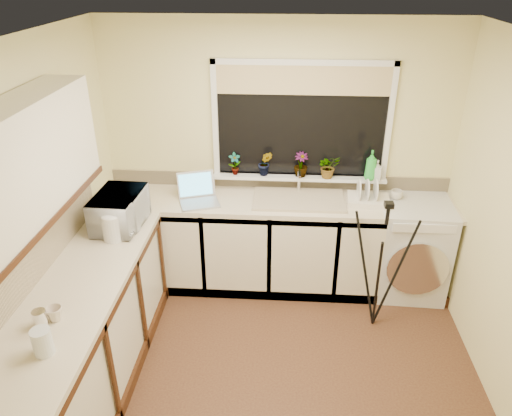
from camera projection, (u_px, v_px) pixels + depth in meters
The scene contains 32 objects.
floor at pixel (270, 373), 3.74m from camera, with size 3.20×3.20×0.00m, color brown.
ceiling at pixel (276, 42), 2.62m from camera, with size 3.20×3.20×0.00m, color white.
wall_back at pixel (278, 155), 4.51m from camera, with size 3.20×3.20×0.00m, color beige.
wall_left at pixel (36, 229), 3.27m from camera, with size 3.00×3.00×0.00m, color beige.
base_cabinet_back at pixel (242, 243), 4.62m from camera, with size 2.55×0.60×0.86m, color silver.
base_cabinet_left at pixel (82, 351), 3.35m from camera, with size 0.54×2.40×0.86m, color silver.
worktop_back at pixel (277, 202), 4.40m from camera, with size 3.20×0.60×0.04m, color beige.
worktop_left at pixel (70, 299), 3.15m from camera, with size 0.60×2.40×0.04m, color beige.
upper_cabinet at pixel (3, 178), 2.60m from camera, with size 0.28×1.90×0.70m, color silver.
splashback_left at pixel (19, 266), 3.05m from camera, with size 0.02×2.40×0.45m, color beige.
splashback_back at pixel (278, 180), 4.61m from camera, with size 3.20×0.02×0.14m, color beige.
window_glass at pixel (301, 122), 4.33m from camera, with size 1.50×0.02×1.00m, color black.
window_blind at pixel (303, 80), 4.14m from camera, with size 1.50×0.02×0.25m, color tan.
windowsill at pixel (299, 177), 4.52m from camera, with size 1.60×0.14×0.03m, color white.
sink at pixel (299, 200), 4.37m from camera, with size 0.82×0.46×0.03m, color tan.
faucet at pixel (299, 181), 4.48m from camera, with size 0.03×0.03×0.24m, color silver.
washing_machine at pixel (410, 247), 4.52m from camera, with size 0.64×0.62×0.90m, color silver.
laptop at pixel (198, 194), 4.36m from camera, with size 0.43×0.43×0.24m.
kettle at pixel (113, 228), 3.73m from camera, with size 0.16×0.16×0.21m, color silver.
dish_rack at pixel (368, 200), 4.33m from camera, with size 0.37×0.28×0.06m, color silver.
tripod at pixel (380, 267), 3.98m from camera, with size 0.59×0.59×1.19m, color black, non-canonical shape.
glass_jug at pixel (42, 342), 2.65m from camera, with size 0.11×0.11×0.16m, color silver.
steel_jar at pixel (40, 319), 2.86m from camera, with size 0.08×0.08×0.11m, color white.
microwave at pixel (120, 210), 3.91m from camera, with size 0.52×0.35×0.29m, color white.
plant_a at pixel (235, 164), 4.49m from camera, with size 0.11×0.08×0.21m, color #999999.
plant_b at pixel (265, 163), 4.47m from camera, with size 0.13×0.10×0.23m, color #999999.
plant_c at pixel (301, 165), 4.46m from camera, with size 0.13×0.13×0.23m, color #999999.
plant_d at pixel (328, 167), 4.43m from camera, with size 0.20×0.17×0.22m, color #999999.
soap_bottle_green at pixel (371, 165), 4.38m from camera, with size 0.11×0.11×0.27m, color green.
soap_bottle_clear at pixel (377, 170), 4.40m from camera, with size 0.08×0.08×0.18m, color #999999.
cup_back at pixel (396, 195), 4.39m from camera, with size 0.11×0.11×0.09m, color silver.
cup_left at pixel (55, 314), 2.91m from camera, with size 0.10×0.10×0.09m, color beige.
Camera 1 is at (0.08, -2.74, 2.85)m, focal length 33.98 mm.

